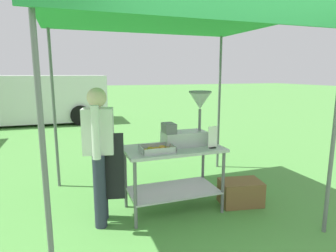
# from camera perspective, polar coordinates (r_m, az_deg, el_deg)

# --- Properties ---
(ground_plane) EXTENTS (70.00, 70.00, 0.00)m
(ground_plane) POSITION_cam_1_polar(r_m,az_deg,el_deg) (8.58, -9.14, -1.58)
(ground_plane) COLOR #519342
(stall_canopy) EXTENTS (3.04, 2.64, 2.46)m
(stall_canopy) POSITION_cam_1_polar(r_m,az_deg,el_deg) (3.65, 0.57, 20.12)
(stall_canopy) COLOR slate
(stall_canopy) RESTS_ON ground
(donut_cart) EXTENTS (1.23, 0.67, 0.84)m
(donut_cart) POSITION_cam_1_polar(r_m,az_deg,el_deg) (3.69, 1.05, -7.60)
(donut_cart) COLOR #B7B7BC
(donut_cart) RESTS_ON ground
(donut_tray) EXTENTS (0.40, 0.28, 0.07)m
(donut_tray) POSITION_cam_1_polar(r_m,az_deg,el_deg) (3.44, -2.19, -4.70)
(donut_tray) COLOR #B7B7BC
(donut_tray) RESTS_ON donut_cart
(donut_fryer) EXTENTS (0.65, 0.29, 0.70)m
(donut_fryer) POSITION_cam_1_polar(r_m,az_deg,el_deg) (3.72, 4.15, 0.46)
(donut_fryer) COLOR #B7B7BC
(donut_fryer) RESTS_ON donut_cart
(menu_sign) EXTENTS (0.13, 0.05, 0.28)m
(menu_sign) POSITION_cam_1_polar(r_m,az_deg,el_deg) (3.60, 8.86, -2.53)
(menu_sign) COLOR black
(menu_sign) RESTS_ON donut_cart
(vendor) EXTENTS (0.47, 0.54, 1.61)m
(vendor) POSITION_cam_1_polar(r_m,az_deg,el_deg) (3.40, -13.44, -4.54)
(vendor) COLOR #2D3347
(vendor) RESTS_ON ground
(supply_crate) EXTENTS (0.61, 0.46, 0.33)m
(supply_crate) POSITION_cam_1_polar(r_m,az_deg,el_deg) (4.13, 14.21, -12.67)
(supply_crate) COLOR brown
(supply_crate) RESTS_ON ground
(van_white) EXTENTS (4.97, 2.19, 1.69)m
(van_white) POSITION_cam_1_polar(r_m,az_deg,el_deg) (11.31, -25.08, 4.95)
(van_white) COLOR white
(van_white) RESTS_ON ground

